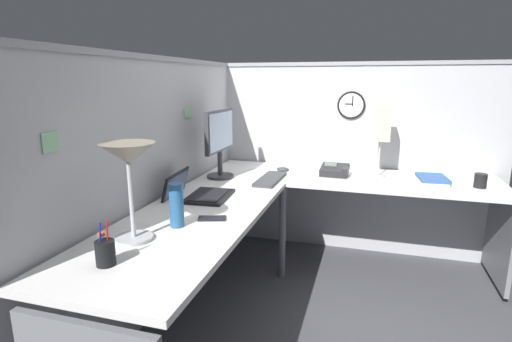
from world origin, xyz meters
TOP-DOWN VIEW (x-y plane):
  - ground_plane at (0.00, 0.00)m, footprint 6.80×6.80m
  - cubicle_wall_back at (-0.36, 0.87)m, footprint 2.57×0.12m
  - cubicle_wall_right at (0.87, -0.27)m, footprint 0.12×2.37m
  - desk at (-0.15, -0.05)m, footprint 2.35×2.15m
  - monitor at (0.17, 0.64)m, footprint 0.46×0.20m
  - laptop at (-0.34, 0.61)m, footprint 0.37×0.41m
  - keyboard at (0.18, 0.26)m, footprint 0.43×0.15m
  - computer_mouse at (0.49, 0.24)m, footprint 0.06×0.10m
  - desk_lamp_dome at (-1.04, 0.59)m, footprint 0.24×0.24m
  - pen_cup at (-1.28, 0.55)m, footprint 0.08×0.08m
  - cell_phone at (-0.69, 0.35)m, footprint 0.11×0.16m
  - thermos_flask at (-0.83, 0.48)m, footprint 0.07×0.07m
  - office_phone at (0.47, -0.18)m, footprint 0.20×0.22m
  - book_stack at (0.44, -0.85)m, footprint 0.30×0.23m
  - desk_lamp_paper at (0.54, -0.49)m, footprint 0.13×0.13m
  - coffee_mug at (0.40, -1.14)m, footprint 0.08×0.08m
  - wall_clock at (0.82, -0.25)m, footprint 0.04×0.22m
  - pinned_note_leftmost at (-1.22, 0.82)m, footprint 0.09×0.00m
  - pinned_note_middle at (0.02, 0.82)m, footprint 0.10×0.00m

SIDE VIEW (x-z plane):
  - ground_plane at x=0.00m, z-range 0.00..0.00m
  - desk at x=-0.15m, z-range 0.27..1.00m
  - cell_phone at x=-0.69m, z-range 0.73..0.74m
  - keyboard at x=0.18m, z-range 0.73..0.75m
  - computer_mouse at x=0.49m, z-range 0.73..0.76m
  - book_stack at x=0.44m, z-range 0.73..0.77m
  - laptop at x=-0.34m, z-range 0.65..0.86m
  - office_phone at x=0.47m, z-range 0.71..0.82m
  - coffee_mug at x=0.40m, z-range 0.73..0.83m
  - pen_cup at x=-1.28m, z-range 0.69..0.87m
  - cubicle_wall_back at x=-0.36m, z-range 0.00..1.58m
  - cubicle_wall_right at x=0.87m, z-range 0.00..1.58m
  - thermos_flask at x=-0.83m, z-range 0.73..0.95m
  - monitor at x=0.17m, z-range 0.77..1.27m
  - desk_lamp_dome at x=-1.04m, z-range 0.87..1.32m
  - desk_lamp_paper at x=0.54m, z-range 0.85..1.38m
  - pinned_note_leftmost at x=-1.22m, z-range 1.15..1.24m
  - pinned_note_middle at x=0.02m, z-range 1.18..1.24m
  - wall_clock at x=0.82m, z-range 1.13..1.35m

